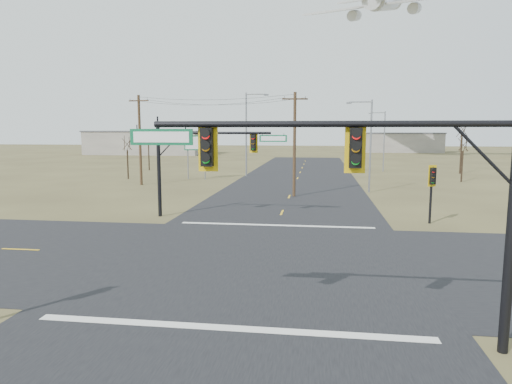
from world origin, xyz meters
TOP-DOWN VIEW (x-y plane):
  - ground at (0.00, 0.00)m, footprint 320.00×320.00m
  - road_ew at (0.00, 0.00)m, footprint 160.00×14.00m
  - road_ns at (0.00, 0.00)m, footprint 14.00×160.00m
  - stop_bar_near at (0.00, -7.50)m, footprint 12.00×0.40m
  - stop_bar_far at (0.00, 7.50)m, footprint 12.00×0.40m
  - mast_arm_near at (3.64, -7.90)m, footprint 10.33×0.41m
  - mast_arm_far at (-5.01, 9.56)m, footprint 8.83×0.50m
  - pedestal_signal_ne at (9.61, 9.38)m, footprint 0.67×0.59m
  - utility_pole_near at (0.41, 20.28)m, footprint 2.23×0.52m
  - utility_pole_far at (-16.53, 26.92)m, footprint 2.33×0.51m
  - highway_sign at (-12.07, 33.25)m, footprint 2.72×0.87m
  - streetlight_a at (7.17, 24.02)m, footprint 2.42×0.23m
  - streetlight_b at (11.58, 47.21)m, footprint 2.40×0.38m
  - streetlight_c at (-6.45, 37.70)m, footprint 2.97×0.46m
  - bare_tree_a at (-20.47, 32.56)m, footprint 2.96×2.96m
  - bare_tree_b at (-22.34, 44.42)m, footprint 2.72×2.72m
  - bare_tree_c at (18.82, 34.58)m, footprint 3.12×3.12m
  - bare_tree_d at (21.75, 45.24)m, footprint 3.37×3.37m
  - warehouse_left at (-40.00, 90.00)m, footprint 28.00×14.00m
  - warehouse_mid at (25.00, 110.00)m, footprint 20.00×12.00m
  - jet_airliner at (14.67, 76.17)m, footprint 28.09×28.93m

SIDE VIEW (x-z plane):
  - ground at x=0.00m, z-range 0.00..0.00m
  - road_ew at x=0.00m, z-range 0.00..0.02m
  - road_ns at x=0.00m, z-range 0.00..0.02m
  - stop_bar_near at x=0.00m, z-range 0.03..0.03m
  - stop_bar_far at x=0.00m, z-range 0.03..0.03m
  - warehouse_mid at x=25.00m, z-range 0.00..5.00m
  - warehouse_left at x=-40.00m, z-range 0.00..5.50m
  - pedestal_signal_ne at x=9.61m, z-range 0.91..4.66m
  - highway_sign at x=-12.07m, z-range 1.15..6.42m
  - bare_tree_a at x=-20.47m, z-range 1.61..7.15m
  - bare_tree_c at x=18.82m, z-range 1.61..7.27m
  - mast_arm_far at x=-5.01m, z-range 1.43..7.73m
  - bare_tree_b at x=-22.34m, z-range 1.73..7.53m
  - utility_pole_near at x=0.41m, z-range 0.19..9.38m
  - streetlight_b at x=11.58m, z-range 0.52..9.09m
  - mast_arm_near at x=3.64m, z-range 1.53..8.16m
  - streetlight_a at x=7.17m, z-range 0.53..9.24m
  - utility_pole_far at x=-16.53m, z-range 0.18..9.78m
  - streetlight_c at x=-6.45m, z-range 0.65..11.25m
  - bare_tree_d at x=21.75m, z-range 2.29..9.77m
  - jet_airliner at x=14.67m, z-range 23.94..38.23m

